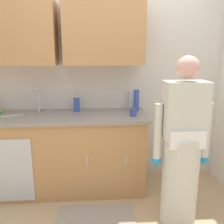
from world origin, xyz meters
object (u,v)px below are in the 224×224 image
at_px(cup_by_sink, 133,112).
at_px(bottle_dish_liquid, 132,100).
at_px(sink, 40,116).
at_px(person_at_sink, 181,157).
at_px(bottle_cleaner_spray, 77,105).
at_px(bottle_water_tall, 137,100).
at_px(knife_on_counter, 12,116).

bearing_deg(cup_by_sink, bottle_dish_liquid, 84.01).
xyz_separation_m(sink, person_at_sink, (1.44, -0.71, -0.23)).
bearing_deg(bottle_cleaner_spray, person_at_sink, -40.02).
relative_size(sink, person_at_sink, 0.31).
bearing_deg(bottle_water_tall, bottle_dish_liquid, 115.77).
height_order(bottle_cleaner_spray, knife_on_counter, bottle_cleaner_spray).
xyz_separation_m(person_at_sink, bottle_dish_liquid, (-0.33, 0.94, 0.36)).
bearing_deg(bottle_dish_liquid, bottle_cleaner_spray, -173.51).
distance_m(cup_by_sink, knife_on_counter, 1.38).
height_order(person_at_sink, bottle_cleaner_spray, person_at_sink).
bearing_deg(sink, bottle_cleaner_spray, 20.55).
bearing_deg(bottle_cleaner_spray, sink, -159.45).
relative_size(sink, knife_on_counter, 2.08).
xyz_separation_m(bottle_dish_liquid, bottle_cleaner_spray, (-0.69, -0.08, -0.03)).
xyz_separation_m(person_at_sink, knife_on_counter, (-1.75, 0.69, 0.25)).
bearing_deg(sink, bottle_water_tall, 7.03).
xyz_separation_m(cup_by_sink, knife_on_counter, (-1.38, 0.11, -0.04)).
bearing_deg(cup_by_sink, bottle_water_tall, 72.87).
distance_m(bottle_dish_liquid, bottle_cleaner_spray, 0.70).
xyz_separation_m(sink, bottle_water_tall, (1.15, 0.14, 0.14)).
xyz_separation_m(bottle_water_tall, knife_on_counter, (-1.46, -0.16, -0.13)).
xyz_separation_m(sink, cup_by_sink, (1.06, -0.12, 0.06)).
bearing_deg(sink, knife_on_counter, -177.34).
bearing_deg(bottle_water_tall, cup_by_sink, -107.13).
relative_size(bottle_dish_liquid, cup_by_sink, 2.47).
xyz_separation_m(sink, bottle_cleaner_spray, (0.41, 0.15, 0.10)).
xyz_separation_m(person_at_sink, bottle_water_tall, (-0.29, 0.85, 0.38)).
xyz_separation_m(bottle_cleaner_spray, knife_on_counter, (-0.73, -0.17, -0.08)).
distance_m(bottle_water_tall, bottle_dish_liquid, 0.10).
bearing_deg(cup_by_sink, person_at_sink, -57.52).
height_order(bottle_water_tall, bottle_dish_liquid, bottle_water_tall).
bearing_deg(knife_on_counter, bottle_dish_liquid, 161.85).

